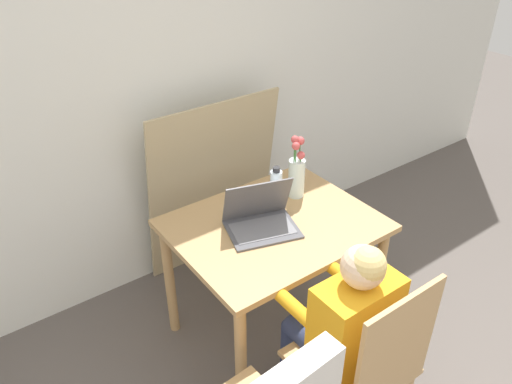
% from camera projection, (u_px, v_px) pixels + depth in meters
% --- Properties ---
extents(wall_back, '(6.40, 0.05, 2.50)m').
position_uv_depth(wall_back, '(131.00, 72.00, 2.45)').
color(wall_back, silver).
rests_on(wall_back, ground_plane).
extents(dining_table, '(0.92, 0.73, 0.70)m').
position_uv_depth(dining_table, '(274.00, 240.00, 2.36)').
color(dining_table, tan).
rests_on(dining_table, ground_plane).
extents(chair_occupied, '(0.40, 0.40, 0.93)m').
position_uv_depth(chair_occupied, '(363.00, 368.00, 1.89)').
color(chair_occupied, tan).
rests_on(chair_occupied, ground_plane).
extents(person_seated, '(0.33, 0.42, 1.01)m').
position_uv_depth(person_seated, '(344.00, 320.00, 1.89)').
color(person_seated, orange).
rests_on(person_seated, ground_plane).
extents(laptop, '(0.37, 0.32, 0.23)m').
position_uv_depth(laptop, '(260.00, 217.00, 2.26)').
color(laptop, '#4C4C51').
rests_on(laptop, dining_table).
extents(flower_vase, '(0.08, 0.08, 0.32)m').
position_uv_depth(flower_vase, '(297.00, 173.00, 2.45)').
color(flower_vase, silver).
rests_on(flower_vase, dining_table).
extents(water_bottle, '(0.06, 0.06, 0.23)m').
position_uv_depth(water_bottle, '(276.00, 190.00, 2.36)').
color(water_bottle, silver).
rests_on(water_bottle, dining_table).
extents(cardboard_panel, '(0.82, 0.17, 1.07)m').
position_uv_depth(cardboard_panel, '(213.00, 186.00, 2.92)').
color(cardboard_panel, tan).
rests_on(cardboard_panel, ground_plane).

